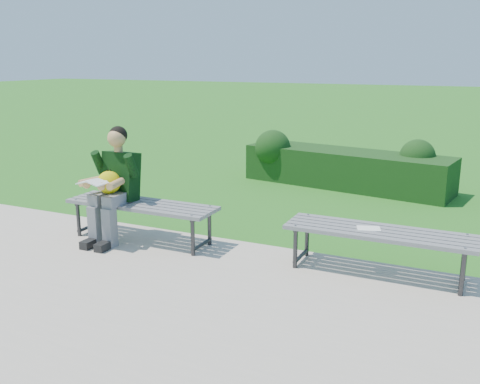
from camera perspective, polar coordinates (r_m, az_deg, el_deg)
ground at (r=6.09m, az=3.44°, el=-5.92°), size 80.00×80.00×0.00m
walkway at (r=4.63m, az=-4.73°, el=-12.51°), size 30.00×3.50×0.02m
hedge at (r=9.07m, az=10.92°, el=2.80°), size 3.52×1.40×0.88m
bench_left at (r=6.25m, az=-10.45°, el=-1.63°), size 1.80×0.50×0.46m
bench_right at (r=5.36m, az=14.58°, el=-4.51°), size 1.80×0.50×0.46m
seated_boy at (r=6.28m, az=-13.32°, el=1.11°), size 0.56×0.76×1.31m
paper_sheet at (r=5.36m, az=13.56°, el=-3.80°), size 0.26×0.22×0.01m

